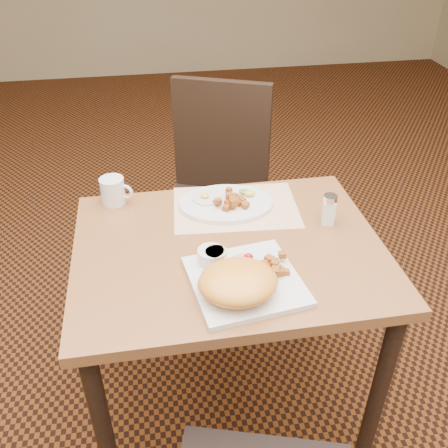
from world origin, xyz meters
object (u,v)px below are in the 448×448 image
(chair_far, at_px, (216,187))
(plate_oval, at_px, (226,204))
(table, at_px, (229,274))
(salt_shaker, at_px, (329,209))
(coffee_mug, at_px, (114,191))
(plate_square, at_px, (245,281))

(chair_far, height_order, plate_oval, chair_far)
(table, distance_m, plate_oval, 0.25)
(chair_far, height_order, salt_shaker, chair_far)
(coffee_mug, bearing_deg, chair_far, 45.37)
(plate_square, distance_m, plate_oval, 0.38)
(plate_square, bearing_deg, coffee_mug, 126.29)
(plate_square, xyz_separation_m, coffee_mug, (-0.34, 0.47, 0.04))
(table, distance_m, coffee_mug, 0.47)
(table, relative_size, plate_oval, 2.96)
(salt_shaker, bearing_deg, plate_square, -142.68)
(chair_far, xyz_separation_m, plate_square, (-0.05, -0.87, 0.22))
(table, xyz_separation_m, plate_square, (0.01, -0.17, 0.12))
(table, bearing_deg, salt_shaker, 11.44)
(plate_oval, bearing_deg, coffee_mug, 166.46)
(plate_square, distance_m, salt_shaker, 0.39)
(chair_far, distance_m, plate_square, 0.90)
(table, xyz_separation_m, salt_shaker, (0.32, 0.07, 0.16))
(plate_oval, height_order, salt_shaker, salt_shaker)
(chair_far, height_order, plate_square, chair_far)
(table, distance_m, salt_shaker, 0.37)
(chair_far, relative_size, plate_oval, 3.19)
(chair_far, xyz_separation_m, coffee_mug, (-0.40, -0.40, 0.26))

